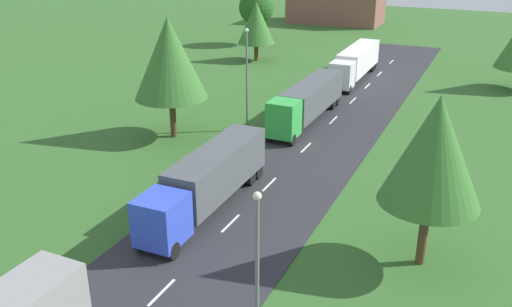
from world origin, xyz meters
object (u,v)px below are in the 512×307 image
Objects in this scene: tree_birch at (169,58)px; tree_pine at (256,23)px; truck_second at (208,179)px; truck_third at (308,100)px; truck_fourth at (356,62)px; lamppost_second at (257,264)px; lamppost_third at (247,76)px; tree_lime at (256,7)px; tree_maple at (434,151)px; distant_building at (336,1)px.

tree_birch reaches higher than tree_pine.
truck_second is 19.11m from truck_third.
truck_fourth is 1.87× the size of lamppost_second.
lamppost_second is 56.09m from tree_pine.
lamppost_third is at bearing -133.46° from truck_third.
tree_pine is at bearing -65.73° from tree_lime.
lamppost_second is at bearing -119.67° from tree_maple.
truck_fourth reaches higher than truck_second.
tree_birch is 65.79m from distant_building.
tree_maple is (13.60, -19.86, 4.52)m from truck_third.
distant_building is (-14.55, 39.85, 1.99)m from truck_fourth.
tree_pine is at bearing 110.27° from truck_second.
lamppost_second is 89.35m from distant_building.
tree_pine is (-5.70, 30.16, -1.83)m from tree_birch.
tree_pine is 35.38m from distant_building.
truck_fourth is (0.05, 36.23, 0.02)m from truck_second.
truck_third is 26.50m from tree_pine.
lamppost_third is (-4.22, -21.53, 2.90)m from truck_fourth.
truck_fourth is at bearing -16.54° from tree_pine.
truck_fourth is 47.33m from lamppost_second.
tree_lime is at bearing 122.77° from tree_maple.
tree_birch is 41.67m from tree_lime.
tree_birch is (-17.48, 20.91, 2.71)m from lamppost_second.
tree_maple is at bearing -69.90° from distant_building.
tree_lime is (-27.77, 61.27, 1.45)m from lamppost_second.
tree_birch is at bearing -79.30° from tree_pine.
tree_birch is (-9.35, -8.56, 4.84)m from truck_third.
lamppost_second is at bearing -51.84° from truck_second.
tree_lime reaches higher than lamppost_second.
truck_third is 1.46× the size of tree_maple.
lamppost_second is 0.90× the size of tree_lime.
lamppost_third is at bearing 38.71° from tree_birch.
tree_lime reaches higher than tree_pine.
tree_lime is (-33.25, 51.66, -0.94)m from tree_maple.
tree_maple is (13.61, -0.74, 4.49)m from truck_second.
tree_maple is 0.56× the size of distant_building.
tree_lime is at bearing 114.39° from lamppost_second.
truck_third is at bearing -58.29° from tree_lime.
truck_third is 58.82m from distant_building.
lamppost_second is at bearing -50.11° from tree_birch.
tree_lime is at bearing 113.14° from lamppost_third.
truck_fourth is (0.04, 17.12, 0.05)m from truck_third.
lamppost_third is 1.09× the size of tree_lime.
truck_third is 0.81× the size of distant_building.
truck_second is 54.69m from tree_lime.
tree_lime is (-19.69, 14.68, 3.53)m from truck_fourth.
tree_birch is at bearing 129.89° from lamppost_second.
truck_third is 1.52× the size of lamppost_third.
tree_maple is at bearing -69.87° from truck_fourth.
lamppost_third is 6.90m from tree_birch.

